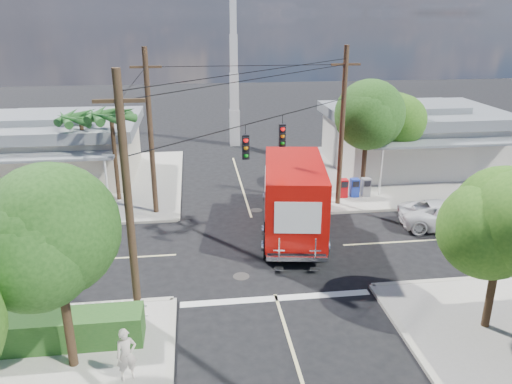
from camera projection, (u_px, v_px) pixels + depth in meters
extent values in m
plane|color=black|center=(261.00, 250.00, 23.58)|extent=(120.00, 120.00, 0.00)
cube|color=#A39E94|center=(394.00, 171.00, 35.14)|extent=(14.00, 14.00, 0.14)
cube|color=#AAA596|center=(297.00, 175.00, 34.31)|extent=(0.25, 14.00, 0.14)
cube|color=#AAA596|center=(441.00, 207.00, 28.61)|extent=(14.00, 0.25, 0.14)
cube|color=#A39E94|center=(71.00, 184.00, 32.51)|extent=(14.00, 14.00, 0.14)
cube|color=#AAA596|center=(180.00, 179.00, 33.35)|extent=(0.25, 14.00, 0.14)
cube|color=#AAA596|center=(42.00, 227.00, 25.98)|extent=(14.00, 0.25, 0.14)
cube|color=beige|center=(241.00, 183.00, 32.92)|extent=(0.12, 12.00, 0.01)
cube|color=beige|center=(460.00, 238.00, 24.78)|extent=(12.00, 0.12, 0.01)
cube|color=beige|center=(41.00, 262.00, 22.39)|extent=(12.00, 0.12, 0.01)
cube|color=silver|center=(276.00, 298.00, 19.57)|extent=(7.50, 0.40, 0.01)
cube|color=beige|center=(411.00, 142.00, 35.66)|extent=(11.00, 8.00, 3.40)
cube|color=gray|center=(414.00, 114.00, 34.96)|extent=(11.80, 8.80, 0.70)
cube|color=gray|center=(415.00, 107.00, 34.80)|extent=(6.05, 4.40, 0.50)
cube|color=gray|center=(447.00, 143.00, 30.68)|extent=(9.90, 1.80, 0.15)
cylinder|color=silver|center=(381.00, 172.00, 29.90)|extent=(0.12, 0.12, 2.90)
cube|color=beige|center=(58.00, 153.00, 33.23)|extent=(10.00, 8.00, 3.20)
cube|color=gray|center=(54.00, 125.00, 32.57)|extent=(10.80, 8.80, 0.70)
cube|color=gray|center=(53.00, 117.00, 32.40)|extent=(5.50, 4.40, 0.50)
cube|color=gray|center=(34.00, 157.00, 28.28)|extent=(9.00, 1.80, 0.15)
cylinder|color=silver|center=(107.00, 182.00, 28.47)|extent=(0.12, 0.12, 2.70)
cube|color=silver|center=(235.00, 128.00, 41.81)|extent=(0.80, 0.80, 3.00)
cube|color=silver|center=(234.00, 92.00, 40.79)|extent=(0.70, 0.70, 3.00)
cube|color=silver|center=(234.00, 54.00, 39.78)|extent=(0.60, 0.60, 3.00)
cube|color=silver|center=(233.00, 14.00, 38.76)|extent=(0.50, 0.50, 3.00)
cylinder|color=#422D1C|center=(67.00, 313.00, 15.07)|extent=(0.28, 0.28, 3.71)
sphere|color=#1C4413|center=(56.00, 244.00, 14.29)|extent=(3.71, 3.71, 3.71)
sphere|color=#1C4413|center=(42.00, 235.00, 14.35)|extent=(3.02, 3.02, 3.02)
sphere|color=#1C4413|center=(67.00, 252.00, 14.09)|extent=(3.25, 3.25, 3.25)
cylinder|color=#422D1C|center=(364.00, 160.00, 30.05)|extent=(0.28, 0.28, 4.10)
sphere|color=#1C4413|center=(367.00, 118.00, 29.19)|extent=(4.10, 4.10, 4.10)
sphere|color=#1C4413|center=(360.00, 114.00, 29.24)|extent=(3.33, 3.33, 3.33)
sphere|color=#1C4413|center=(375.00, 121.00, 28.99)|extent=(3.58, 3.58, 3.58)
cylinder|color=#422D1C|center=(391.00, 153.00, 32.50)|extent=(0.28, 0.28, 3.58)
sphere|color=#295915|center=(394.00, 119.00, 31.75)|extent=(3.58, 3.58, 3.58)
sphere|color=#295915|center=(388.00, 116.00, 31.81)|extent=(2.91, 2.91, 2.91)
sphere|color=#295915|center=(401.00, 122.00, 31.55)|extent=(3.14, 3.14, 3.14)
cylinder|color=#422D1C|center=(493.00, 282.00, 17.07)|extent=(0.28, 0.28, 3.46)
sphere|color=#295915|center=(503.00, 224.00, 16.34)|extent=(3.46, 3.46, 3.46)
sphere|color=#295915|center=(489.00, 217.00, 16.40)|extent=(2.81, 2.81, 2.81)
cylinder|color=#422D1C|center=(115.00, 159.00, 28.80)|extent=(0.24, 0.24, 5.00)
cone|color=#255A22|center=(127.00, 113.00, 28.03)|extent=(0.50, 2.06, 0.98)
cone|color=#255A22|center=(123.00, 111.00, 28.64)|extent=(1.92, 1.68, 0.98)
cone|color=#255A22|center=(110.00, 111.00, 28.71)|extent=(2.12, 0.95, 0.98)
cone|color=#255A22|center=(97.00, 113.00, 28.19)|extent=(1.34, 2.07, 0.98)
cone|color=#255A22|center=(95.00, 116.00, 27.46)|extent=(1.34, 2.07, 0.98)
cone|color=#255A22|center=(105.00, 117.00, 27.07)|extent=(2.12, 0.95, 0.98)
cone|color=#255A22|center=(120.00, 116.00, 27.33)|extent=(1.92, 1.68, 0.98)
cylinder|color=#422D1C|center=(85.00, 156.00, 30.03)|extent=(0.24, 0.24, 4.60)
cone|color=#255A22|center=(96.00, 116.00, 29.32)|extent=(0.50, 2.06, 0.98)
cone|color=#255A22|center=(92.00, 114.00, 29.94)|extent=(1.92, 1.68, 0.98)
cone|color=#255A22|center=(80.00, 114.00, 30.01)|extent=(2.12, 0.95, 0.98)
cone|color=#255A22|center=(67.00, 116.00, 29.48)|extent=(1.34, 2.07, 0.98)
cone|color=#255A22|center=(64.00, 118.00, 28.75)|extent=(1.34, 2.07, 0.98)
cone|color=#255A22|center=(74.00, 120.00, 28.37)|extent=(2.12, 0.95, 0.98)
cone|color=#255A22|center=(88.00, 119.00, 28.62)|extent=(1.92, 1.68, 0.98)
cylinder|color=#473321|center=(129.00, 206.00, 16.59)|extent=(0.28, 0.28, 9.00)
cube|color=#473321|center=(119.00, 101.00, 15.40)|extent=(1.60, 0.12, 0.12)
cylinder|color=#473321|center=(342.00, 129.00, 27.54)|extent=(0.28, 0.28, 9.00)
cube|color=#473321|center=(346.00, 64.00, 26.36)|extent=(1.60, 0.12, 0.12)
cylinder|color=#473321|center=(151.00, 135.00, 26.30)|extent=(0.28, 0.28, 9.00)
cube|color=#473321|center=(146.00, 67.00, 25.11)|extent=(1.60, 0.12, 0.12)
cylinder|color=black|center=(262.00, 120.00, 21.49)|extent=(10.43, 10.43, 0.04)
cube|color=black|center=(246.00, 147.00, 20.97)|extent=(0.30, 0.24, 1.05)
sphere|color=red|center=(246.00, 140.00, 20.72)|extent=(0.20, 0.20, 0.20)
cube|color=black|center=(282.00, 135.00, 22.97)|extent=(0.30, 0.24, 1.05)
sphere|color=red|center=(283.00, 129.00, 22.73)|extent=(0.20, 0.20, 0.20)
cube|color=silver|center=(61.00, 322.00, 17.26)|extent=(5.94, 0.05, 0.08)
cube|color=silver|center=(59.00, 312.00, 17.12)|extent=(5.94, 0.05, 0.08)
cube|color=silver|center=(143.00, 312.00, 17.54)|extent=(0.09, 0.06, 1.00)
cube|color=#1F4B19|center=(48.00, 331.00, 16.42)|extent=(6.20, 1.20, 1.10)
cube|color=#B4080F|center=(343.00, 188.00, 29.83)|extent=(0.50, 0.50, 1.10)
cube|color=#19319D|center=(354.00, 188.00, 29.92)|extent=(0.50, 0.50, 1.10)
cube|color=slate|center=(366.00, 187.00, 30.00)|extent=(0.50, 0.50, 1.10)
cube|color=black|center=(292.00, 219.00, 25.57)|extent=(3.80, 8.87, 0.28)
cube|color=red|center=(290.00, 182.00, 28.44)|extent=(2.90, 2.25, 2.42)
cube|color=black|center=(290.00, 170.00, 29.01)|extent=(2.33, 0.62, 1.05)
cube|color=silver|center=(289.00, 189.00, 29.63)|extent=(2.52, 0.51, 0.39)
cube|color=red|center=(294.00, 195.00, 24.08)|extent=(3.69, 6.73, 3.19)
cube|color=white|center=(323.00, 192.00, 24.00)|extent=(0.62, 3.92, 1.43)
cube|color=white|center=(265.00, 192.00, 24.06)|extent=(0.62, 3.92, 1.43)
cube|color=white|center=(298.00, 218.00, 21.00)|extent=(1.96, 0.32, 1.43)
cube|color=silver|center=(297.00, 258.00, 21.48)|extent=(2.65, 0.67, 0.20)
cube|color=silver|center=(279.00, 250.00, 21.22)|extent=(0.50, 0.14, 1.10)
cube|color=silver|center=(315.00, 251.00, 21.18)|extent=(0.50, 0.14, 1.10)
cylinder|color=black|center=(268.00, 197.00, 28.61)|extent=(0.53, 1.25, 1.21)
cylinder|color=black|center=(312.00, 197.00, 28.55)|extent=(0.53, 1.25, 1.21)
cylinder|color=black|center=(267.00, 246.00, 22.60)|extent=(0.53, 1.25, 1.21)
cylinder|color=black|center=(323.00, 247.00, 22.54)|extent=(0.53, 1.25, 1.21)
imported|color=silver|center=(449.00, 215.00, 25.77)|extent=(5.43, 3.22, 1.42)
imported|color=beige|center=(126.00, 355.00, 14.82)|extent=(0.72, 0.59, 1.69)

